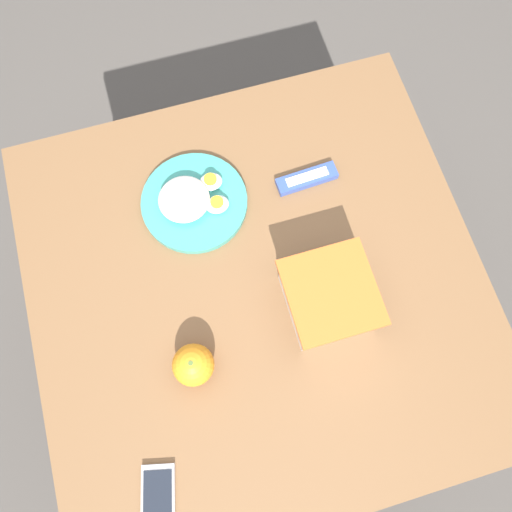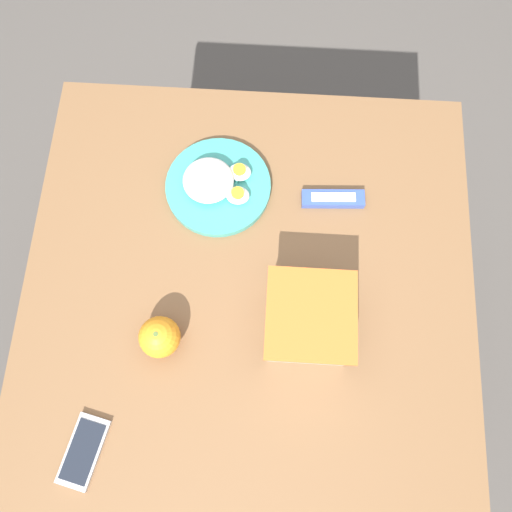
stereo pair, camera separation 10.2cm
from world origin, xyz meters
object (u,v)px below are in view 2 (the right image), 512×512
Objects in this scene: cell_phone at (83,451)px; orange_fruit at (160,337)px; food_container at (309,320)px; candy_bar at (333,199)px; rice_plate at (217,184)px.

orange_fruit is at bearing -119.99° from cell_phone.
cell_phone is at bearing 32.93° from food_container.
orange_fruit reaches higher than candy_bar.
food_container is 0.49m from cell_phone.
candy_bar reaches higher than cell_phone.
food_container is 1.25× the size of cell_phone.
food_container is 0.29m from orange_fruit.
food_container is at bearing -170.17° from orange_fruit.
candy_bar is (-0.25, 0.01, -0.01)m from rice_plate.
food_container reaches higher than cell_phone.
food_container is 0.76× the size of rice_plate.
orange_fruit is 0.35m from rice_plate.
cell_phone is at bearing 49.59° from candy_bar.
orange_fruit reaches higher than cell_phone.
rice_plate is 0.59m from cell_phone.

